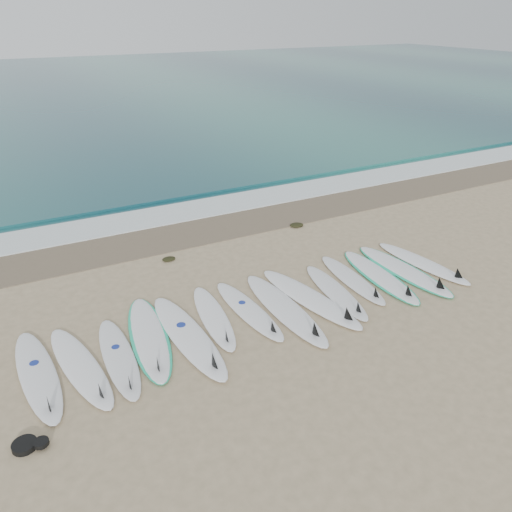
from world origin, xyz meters
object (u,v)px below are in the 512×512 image
surfboard_13 (424,264)px  surfboard_0 (38,376)px  leash_coil (28,445)px  surfboard_7 (286,309)px

surfboard_13 → surfboard_0: bearing=173.8°
surfboard_13 → leash_coil: (-8.36, -1.40, -0.01)m
surfboard_0 → leash_coil: bearing=-105.4°
surfboard_0 → surfboard_7: 4.37m
surfboard_0 → surfboard_13: bearing=-3.7°
surfboard_7 → surfboard_13: size_ratio=1.13×
leash_coil → surfboard_7: bearing=14.6°
surfboard_0 → leash_coil: (-0.28, -1.38, -0.01)m
surfboard_7 → surfboard_13: (3.71, 0.19, -0.01)m
surfboard_7 → surfboard_0: bearing=178.2°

